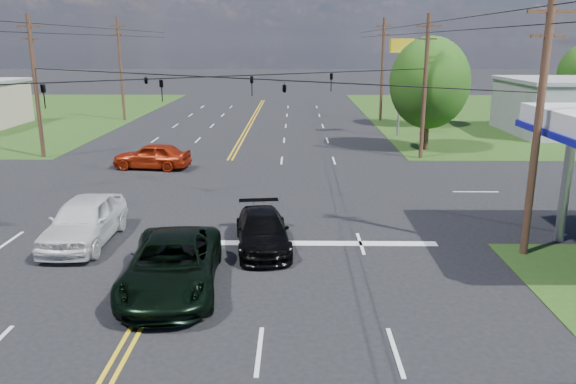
{
  "coord_description": "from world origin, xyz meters",
  "views": [
    {
      "loc": [
        4.41,
        -16.88,
        7.71
      ],
      "look_at": [
        4.11,
        6.0,
        1.58
      ],
      "focal_mm": 35.0,
      "sensor_mm": 36.0,
      "label": 1
    }
  ],
  "objects_px": {
    "pole_nw": "(36,85)",
    "pole_ne": "(425,85)",
    "pickup_dkgreen": "(172,265)",
    "pole_right_far": "(382,68)",
    "suv_black": "(262,231)",
    "pickup_white": "(84,220)",
    "pole_left_far": "(121,68)",
    "pole_se": "(538,124)",
    "tree_right_b": "(426,81)",
    "tree_right_a": "(429,83)"
  },
  "relations": [
    {
      "from": "tree_right_b",
      "to": "pickup_dkgreen",
      "type": "xyz_separation_m",
      "value": [
        -16.0,
        -36.29,
        -3.36
      ]
    },
    {
      "from": "pole_left_far",
      "to": "tree_right_b",
      "type": "relative_size",
      "value": 1.41
    },
    {
      "from": "pickup_dkgreen",
      "to": "suv_black",
      "type": "relative_size",
      "value": 1.28
    },
    {
      "from": "pole_left_far",
      "to": "tree_right_b",
      "type": "bearing_deg",
      "value": -7.72
    },
    {
      "from": "pole_right_far",
      "to": "suv_black",
      "type": "height_order",
      "value": "pole_right_far"
    },
    {
      "from": "pole_nw",
      "to": "tree_right_b",
      "type": "bearing_deg",
      "value": 26.95
    },
    {
      "from": "pole_left_far",
      "to": "pole_right_far",
      "type": "bearing_deg",
      "value": 0.0
    },
    {
      "from": "pole_left_far",
      "to": "pickup_dkgreen",
      "type": "xyz_separation_m",
      "value": [
        13.5,
        -40.29,
        -4.31
      ]
    },
    {
      "from": "pole_right_far",
      "to": "tree_right_b",
      "type": "distance_m",
      "value": 5.4
    },
    {
      "from": "pole_se",
      "to": "pole_right_far",
      "type": "xyz_separation_m",
      "value": [
        0.0,
        37.0,
        0.25
      ]
    },
    {
      "from": "pole_nw",
      "to": "pole_ne",
      "type": "height_order",
      "value": "same"
    },
    {
      "from": "pole_ne",
      "to": "pole_right_far",
      "type": "bearing_deg",
      "value": 90.0
    },
    {
      "from": "pole_se",
      "to": "pickup_dkgreen",
      "type": "bearing_deg",
      "value": -165.24
    },
    {
      "from": "pole_nw",
      "to": "pickup_dkgreen",
      "type": "height_order",
      "value": "pole_nw"
    },
    {
      "from": "pole_left_far",
      "to": "tree_right_b",
      "type": "xyz_separation_m",
      "value": [
        29.5,
        -4.0,
        -0.95
      ]
    },
    {
      "from": "tree_right_b",
      "to": "pickup_white",
      "type": "height_order",
      "value": "tree_right_b"
    },
    {
      "from": "pole_se",
      "to": "tree_right_a",
      "type": "bearing_deg",
      "value": 87.27
    },
    {
      "from": "pole_nw",
      "to": "tree_right_b",
      "type": "relative_size",
      "value": 1.34
    },
    {
      "from": "tree_right_a",
      "to": "pole_nw",
      "type": "bearing_deg",
      "value": -173.66
    },
    {
      "from": "tree_right_a",
      "to": "pickup_white",
      "type": "relative_size",
      "value": 1.51
    },
    {
      "from": "pole_nw",
      "to": "pole_right_far",
      "type": "distance_m",
      "value": 32.2
    },
    {
      "from": "pole_nw",
      "to": "suv_black",
      "type": "distance_m",
      "value": 24.19
    },
    {
      "from": "suv_black",
      "to": "pole_se",
      "type": "bearing_deg",
      "value": -10.12
    },
    {
      "from": "pickup_dkgreen",
      "to": "pole_se",
      "type": "bearing_deg",
      "value": 10.55
    },
    {
      "from": "pole_nw",
      "to": "pole_right_far",
      "type": "bearing_deg",
      "value": 36.16
    },
    {
      "from": "pole_ne",
      "to": "pole_left_far",
      "type": "bearing_deg",
      "value": 143.84
    },
    {
      "from": "suv_black",
      "to": "pole_ne",
      "type": "bearing_deg",
      "value": 53.44
    },
    {
      "from": "tree_right_b",
      "to": "pickup_dkgreen",
      "type": "relative_size",
      "value": 1.15
    },
    {
      "from": "tree_right_a",
      "to": "pickup_dkgreen",
      "type": "xyz_separation_m",
      "value": [
        -13.5,
        -24.29,
        -4.01
      ]
    },
    {
      "from": "pole_left_far",
      "to": "pole_right_far",
      "type": "relative_size",
      "value": 1.0
    },
    {
      "from": "pole_nw",
      "to": "pole_left_far",
      "type": "xyz_separation_m",
      "value": [
        0.0,
        19.0,
        0.25
      ]
    },
    {
      "from": "pole_nw",
      "to": "pole_ne",
      "type": "distance_m",
      "value": 26.0
    },
    {
      "from": "pole_se",
      "to": "pole_ne",
      "type": "bearing_deg",
      "value": 90.0
    },
    {
      "from": "pole_se",
      "to": "pole_right_far",
      "type": "height_order",
      "value": "pole_right_far"
    },
    {
      "from": "pole_nw",
      "to": "pickup_white",
      "type": "height_order",
      "value": "pole_nw"
    },
    {
      "from": "pole_nw",
      "to": "suv_black",
      "type": "xyz_separation_m",
      "value": [
        16.16,
        -17.5,
        -4.22
      ]
    },
    {
      "from": "pole_nw",
      "to": "pickup_dkgreen",
      "type": "xyz_separation_m",
      "value": [
        13.5,
        -21.29,
        -4.06
      ]
    },
    {
      "from": "tree_right_a",
      "to": "pole_left_far",
      "type": "bearing_deg",
      "value": 149.35
    },
    {
      "from": "tree_right_b",
      "to": "suv_black",
      "type": "height_order",
      "value": "tree_right_b"
    },
    {
      "from": "pole_ne",
      "to": "pole_right_far",
      "type": "relative_size",
      "value": 0.95
    },
    {
      "from": "pole_se",
      "to": "tree_right_b",
      "type": "xyz_separation_m",
      "value": [
        3.5,
        33.0,
        -0.7
      ]
    },
    {
      "from": "pole_ne",
      "to": "pickup_white",
      "type": "relative_size",
      "value": 1.75
    },
    {
      "from": "pole_se",
      "to": "pole_left_far",
      "type": "height_order",
      "value": "pole_left_far"
    },
    {
      "from": "pole_ne",
      "to": "pole_nw",
      "type": "bearing_deg",
      "value": 180.0
    },
    {
      "from": "tree_right_b",
      "to": "pole_se",
      "type": "bearing_deg",
      "value": -96.05
    },
    {
      "from": "pole_ne",
      "to": "pole_left_far",
      "type": "xyz_separation_m",
      "value": [
        -26.0,
        19.0,
        0.25
      ]
    },
    {
      "from": "tree_right_b",
      "to": "pickup_white",
      "type": "distance_m",
      "value": 38.08
    },
    {
      "from": "pole_se",
      "to": "suv_black",
      "type": "relative_size",
      "value": 1.98
    },
    {
      "from": "suv_black",
      "to": "pickup_white",
      "type": "relative_size",
      "value": 0.88
    },
    {
      "from": "pole_right_far",
      "to": "pickup_dkgreen",
      "type": "distance_m",
      "value": 42.41
    }
  ]
}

